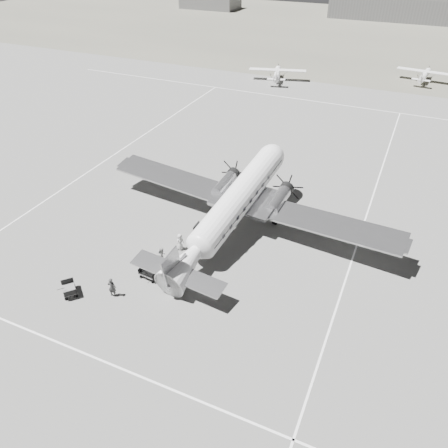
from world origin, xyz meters
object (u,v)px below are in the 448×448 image
Objects in this scene: baggage_cart_far at (69,289)px; dc3_airliner at (233,207)px; light_plane_left at (277,75)px; ground_crew at (112,287)px; light_plane_right at (425,76)px; ramp_agent at (162,256)px; hangar_main at (407,7)px; baggage_cart_near at (149,273)px; shed_secondary at (210,2)px; passenger at (180,242)px.

dc3_airliner is at bearing 97.60° from baggage_cart_far.
ground_crew is at bearing -99.51° from light_plane_left.
ramp_agent is at bearing -97.78° from light_plane_right.
hangar_main is 73.56m from light_plane_left.
light_plane_left is at bearing -150.76° from light_plane_right.
light_plane_left is at bearing 104.44° from baggage_cart_near.
dc3_airliner is 56.93m from light_plane_right.
baggage_cart_near is at bearing 82.59° from baggage_cart_far.
ramp_agent is at bearing -66.01° from shed_secondary.
passenger is (1.85, 7.03, -0.05)m from ground_crew.
baggage_cart_near is 1.86m from ramp_agent.
ground_crew is 4.87m from ramp_agent.
hangar_main is at bearing 1.18° from ramp_agent.
shed_secondary reaches higher than baggage_cart_far.
shed_secondary is 128.34m from passenger.
light_plane_left is 58.00m from baggage_cart_far.
baggage_cart_far is at bearing -95.12° from hangar_main.
shed_secondary is 0.62× the size of dc3_airliner.
dc3_airliner is (-3.55, -117.68, -0.55)m from hangar_main.
baggage_cart_near is at bearing -66.40° from shed_secondary.
ramp_agent is (53.03, -119.18, -1.12)m from shed_secondary.
shed_secondary is 134.05m from ground_crew.
light_plane_right is 64.03m from ramp_agent.
light_plane_left reaches higher than light_plane_right.
light_plane_left is at bearing -100.11° from ground_crew.
baggage_cart_far is (-11.65, -129.96, -2.86)m from hangar_main.
baggage_cart_near is at bearing -107.55° from dc3_airliner.
baggage_cart_near is (7.52, -53.93, -0.61)m from light_plane_left.
passenger is (-3.17, -4.07, -1.98)m from dc3_airliner.
baggage_cart_far is at bearing -100.27° from light_plane_right.
ramp_agent is at bearing 90.52° from baggage_cart_near.
ramp_agent is 2.45m from passenger.
dc3_airliner is 12.33m from ground_crew.
hangar_main is 60.22m from shed_secondary.
dc3_airliner reaches higher than baggage_cart_near.
light_plane_left is 50.34m from passenger.
ground_crew is at bearing -108.33° from dc3_airliner.
light_plane_left is 6.54× the size of passenger.
baggage_cart_near is 6.01m from baggage_cart_far.
dc3_airliner is 18.44× the size of baggage_cart_far.
light_plane_right is 5.98× the size of ground_crew.
baggage_cart_near is 4.26m from passenger.
hangar_main is at bearing -110.06° from ground_crew.
hangar_main is 27.31× the size of passenger.
dc3_airliner is 7.58m from ramp_agent.
light_plane_right reaches higher than ground_crew.
hangar_main reaches higher than shed_secondary.
shed_secondary reaches higher than ground_crew.
light_plane_left is 25.72m from light_plane_right.
hangar_main is 124.40m from ramp_agent.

